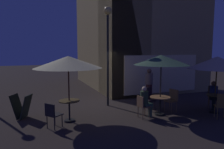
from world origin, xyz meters
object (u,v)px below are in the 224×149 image
at_px(patio_umbrella_2, 161,60).
at_px(cafe_chair_1, 222,104).
at_px(patio_umbrella_1, 68,62).
at_px(cafe_chair_0, 213,95).
at_px(menu_sandwich_board, 22,106).
at_px(cafe_chair_4, 149,97).
at_px(patron_standing_2, 149,85).
at_px(cafe_table_0, 215,100).
at_px(patron_seated_1, 145,100).
at_px(cafe_chair_3, 172,98).
at_px(cafe_table_2, 160,101).
at_px(cafe_chair_2, 52,113).
at_px(patio_umbrella_0, 217,63).
at_px(patron_seated_0, 213,93).
at_px(cafe_chair_5, 142,105).
at_px(street_lamp_near_corner, 108,34).
at_px(cafe_table_1, 69,106).

xyz_separation_m(patio_umbrella_2, cafe_chair_1, (1.84, -1.27, -1.60)).
height_order(patio_umbrella_1, cafe_chair_0, patio_umbrella_1).
height_order(menu_sandwich_board, cafe_chair_4, cafe_chair_4).
bearing_deg(patron_standing_2, cafe_table_0, -42.24).
distance_m(cafe_chair_4, patron_seated_1, 1.10).
xyz_separation_m(menu_sandwich_board, cafe_chair_3, (5.85, -1.28, 0.10)).
distance_m(patio_umbrella_1, patron_standing_2, 4.65).
bearing_deg(cafe_table_2, patron_standing_2, 70.39).
bearing_deg(patron_standing_2, patron_seated_1, -107.51).
relative_size(patio_umbrella_2, cafe_chair_3, 2.55).
distance_m(patio_umbrella_2, patron_seated_1, 1.66).
distance_m(cafe_table_0, cafe_chair_2, 6.42).
bearing_deg(cafe_table_0, patron_seated_1, 170.82).
bearing_deg(cafe_chair_1, patio_umbrella_0, 0.00).
height_order(cafe_table_2, patio_umbrella_1, patio_umbrella_1).
xyz_separation_m(cafe_table_0, patio_umbrella_1, (-5.76, 1.10, 1.61)).
bearing_deg(cafe_table_0, patron_seated_0, 47.78).
relative_size(patio_umbrella_0, cafe_chair_1, 2.35).
xyz_separation_m(patio_umbrella_0, patron_standing_2, (-1.56, 2.59, -1.22)).
xyz_separation_m(menu_sandwich_board, cafe_chair_1, (6.94, -2.78, 0.12)).
relative_size(cafe_table_2, patron_seated_0, 0.66).
height_order(menu_sandwich_board, patron_standing_2, patron_standing_2).
height_order(cafe_chair_5, patron_standing_2, patron_standing_2).
bearing_deg(menu_sandwich_board, patron_seated_1, 6.86).
distance_m(menu_sandwich_board, patron_standing_2, 5.86).
distance_m(cafe_table_2, patio_umbrella_1, 3.86).
distance_m(cafe_table_0, patron_standing_2, 3.04).
xyz_separation_m(street_lamp_near_corner, patron_standing_2, (2.18, -0.03, -2.46)).
height_order(cafe_table_1, patron_seated_0, patron_seated_0).
height_order(cafe_chair_0, patron_standing_2, patron_standing_2).
bearing_deg(patron_seated_1, cafe_table_2, 0.00).
height_order(cafe_chair_2, patron_standing_2, patron_standing_2).
relative_size(cafe_chair_3, cafe_chair_5, 1.10).
relative_size(street_lamp_near_corner, patron_seated_0, 3.71).
distance_m(patio_umbrella_2, cafe_chair_3, 1.80).
xyz_separation_m(patio_umbrella_0, patio_umbrella_2, (-2.28, 0.55, 0.12)).
bearing_deg(patio_umbrella_2, cafe_chair_2, 179.25).
relative_size(menu_sandwich_board, cafe_chair_2, 1.06).
height_order(patio_umbrella_0, cafe_chair_3, patio_umbrella_0).
distance_m(cafe_chair_0, cafe_chair_5, 3.70).
distance_m(cafe_table_1, cafe_chair_2, 0.81).
bearing_deg(patio_umbrella_0, patron_seated_0, 47.78).
bearing_deg(menu_sandwich_board, patio_umbrella_0, 10.99).
bearing_deg(cafe_chair_0, cafe_table_0, -0.00).
bearing_deg(cafe_chair_4, cafe_table_0, 56.59).
bearing_deg(cafe_table_2, cafe_chair_4, 93.27).
xyz_separation_m(cafe_chair_1, patron_seated_1, (-2.55, 1.21, 0.09)).
height_order(cafe_chair_3, cafe_chair_4, cafe_chair_4).
bearing_deg(cafe_chair_3, patron_standing_2, -105.69).
xyz_separation_m(patio_umbrella_2, patron_standing_2, (0.73, 2.04, -1.35)).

